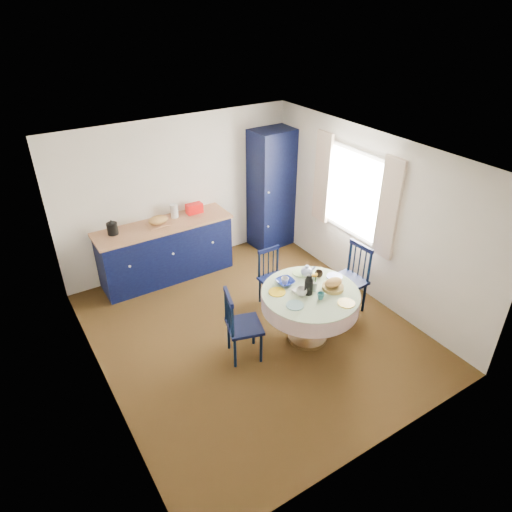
{
  "coord_description": "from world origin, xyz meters",
  "views": [
    {
      "loc": [
        -2.6,
        -4.2,
        4.14
      ],
      "look_at": [
        0.18,
        0.2,
        1.06
      ],
      "focal_mm": 32.0,
      "sensor_mm": 36.0,
      "label": 1
    }
  ],
  "objects_px": {
    "pantry_cabinet": "(272,189)",
    "mug_a": "(302,292)",
    "kitchen_counter": "(166,250)",
    "chair_right": "(350,278)",
    "mug_b": "(321,296)",
    "chair_left": "(241,325)",
    "chair_far": "(273,277)",
    "dining_table": "(310,300)",
    "mug_d": "(285,281)",
    "cobalt_bowl": "(285,282)",
    "mug_c": "(319,274)"
  },
  "relations": [
    {
      "from": "chair_far",
      "to": "kitchen_counter",
      "type": "bearing_deg",
      "value": 124.97
    },
    {
      "from": "chair_far",
      "to": "mug_d",
      "type": "distance_m",
      "value": 0.75
    },
    {
      "from": "chair_far",
      "to": "mug_a",
      "type": "relative_size",
      "value": 6.45
    },
    {
      "from": "pantry_cabinet",
      "to": "mug_d",
      "type": "xyz_separation_m",
      "value": [
        -1.27,
        -2.19,
        -0.25
      ]
    },
    {
      "from": "cobalt_bowl",
      "to": "chair_left",
      "type": "bearing_deg",
      "value": -169.68
    },
    {
      "from": "dining_table",
      "to": "mug_b",
      "type": "bearing_deg",
      "value": -88.68
    },
    {
      "from": "kitchen_counter",
      "to": "cobalt_bowl",
      "type": "bearing_deg",
      "value": -69.05
    },
    {
      "from": "chair_left",
      "to": "chair_far",
      "type": "distance_m",
      "value": 1.24
    },
    {
      "from": "chair_left",
      "to": "mug_a",
      "type": "relative_size",
      "value": 7.22
    },
    {
      "from": "mug_d",
      "to": "pantry_cabinet",
      "type": "bearing_deg",
      "value": 59.98
    },
    {
      "from": "chair_left",
      "to": "mug_a",
      "type": "xyz_separation_m",
      "value": [
        0.79,
        -0.19,
        0.32
      ]
    },
    {
      "from": "kitchen_counter",
      "to": "pantry_cabinet",
      "type": "height_order",
      "value": "pantry_cabinet"
    },
    {
      "from": "pantry_cabinet",
      "to": "mug_a",
      "type": "xyz_separation_m",
      "value": [
        -1.24,
        -2.52,
        -0.24
      ]
    },
    {
      "from": "chair_right",
      "to": "mug_b",
      "type": "xyz_separation_m",
      "value": [
        -0.91,
        -0.42,
        0.29
      ]
    },
    {
      "from": "mug_b",
      "to": "mug_d",
      "type": "relative_size",
      "value": 0.93
    },
    {
      "from": "chair_left",
      "to": "chair_right",
      "type": "xyz_separation_m",
      "value": [
        1.85,
        0.04,
        0.02
      ]
    },
    {
      "from": "chair_far",
      "to": "chair_right",
      "type": "relative_size",
      "value": 0.85
    },
    {
      "from": "chair_far",
      "to": "mug_b",
      "type": "bearing_deg",
      "value": -91.84
    },
    {
      "from": "kitchen_counter",
      "to": "pantry_cabinet",
      "type": "bearing_deg",
      "value": 1.08
    },
    {
      "from": "chair_right",
      "to": "chair_left",
      "type": "bearing_deg",
      "value": -92.66
    },
    {
      "from": "chair_left",
      "to": "mug_a",
      "type": "bearing_deg",
      "value": -86.92
    },
    {
      "from": "chair_far",
      "to": "mug_d",
      "type": "xyz_separation_m",
      "value": [
        -0.23,
        -0.61,
        0.37
      ]
    },
    {
      "from": "chair_left",
      "to": "chair_right",
      "type": "bearing_deg",
      "value": -72.41
    },
    {
      "from": "mug_d",
      "to": "mug_a",
      "type": "bearing_deg",
      "value": -85.03
    },
    {
      "from": "dining_table",
      "to": "cobalt_bowl",
      "type": "bearing_deg",
      "value": 117.6
    },
    {
      "from": "mug_a",
      "to": "mug_c",
      "type": "relative_size",
      "value": 1.26
    },
    {
      "from": "mug_c",
      "to": "chair_far",
      "type": "bearing_deg",
      "value": 109.73
    },
    {
      "from": "chair_left",
      "to": "cobalt_bowl",
      "type": "bearing_deg",
      "value": -63.27
    },
    {
      "from": "pantry_cabinet",
      "to": "mug_a",
      "type": "bearing_deg",
      "value": -120.76
    },
    {
      "from": "kitchen_counter",
      "to": "mug_a",
      "type": "height_order",
      "value": "kitchen_counter"
    },
    {
      "from": "mug_a",
      "to": "chair_left",
      "type": "bearing_deg",
      "value": 166.67
    },
    {
      "from": "chair_left",
      "to": "chair_far",
      "type": "xyz_separation_m",
      "value": [
        0.99,
        0.75,
        -0.05
      ]
    },
    {
      "from": "chair_left",
      "to": "mug_d",
      "type": "relative_size",
      "value": 9.74
    },
    {
      "from": "kitchen_counter",
      "to": "mug_a",
      "type": "relative_size",
      "value": 15.75
    },
    {
      "from": "kitchen_counter",
      "to": "mug_a",
      "type": "distance_m",
      "value": 2.64
    },
    {
      "from": "chair_far",
      "to": "mug_b",
      "type": "height_order",
      "value": "chair_far"
    },
    {
      "from": "mug_a",
      "to": "mug_d",
      "type": "height_order",
      "value": "mug_a"
    },
    {
      "from": "dining_table",
      "to": "cobalt_bowl",
      "type": "xyz_separation_m",
      "value": [
        -0.17,
        0.33,
        0.15
      ]
    },
    {
      "from": "pantry_cabinet",
      "to": "cobalt_bowl",
      "type": "relative_size",
      "value": 9.0
    },
    {
      "from": "chair_far",
      "to": "chair_right",
      "type": "bearing_deg",
      "value": -38.89
    },
    {
      "from": "mug_c",
      "to": "mug_d",
      "type": "height_order",
      "value": "mug_d"
    },
    {
      "from": "pantry_cabinet",
      "to": "chair_right",
      "type": "height_order",
      "value": "pantry_cabinet"
    },
    {
      "from": "pantry_cabinet",
      "to": "mug_b",
      "type": "distance_m",
      "value": 2.93
    },
    {
      "from": "cobalt_bowl",
      "to": "dining_table",
      "type": "bearing_deg",
      "value": -62.4
    },
    {
      "from": "chair_left",
      "to": "mug_b",
      "type": "height_order",
      "value": "chair_left"
    },
    {
      "from": "kitchen_counter",
      "to": "chair_right",
      "type": "bearing_deg",
      "value": -49.69
    },
    {
      "from": "chair_far",
      "to": "dining_table",
      "type": "bearing_deg",
      "value": -92.61
    },
    {
      "from": "mug_b",
      "to": "mug_d",
      "type": "height_order",
      "value": "mug_d"
    },
    {
      "from": "pantry_cabinet",
      "to": "chair_far",
      "type": "height_order",
      "value": "pantry_cabinet"
    },
    {
      "from": "chair_right",
      "to": "mug_d",
      "type": "xyz_separation_m",
      "value": [
        -1.09,
        0.1,
        0.29
      ]
    }
  ]
}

